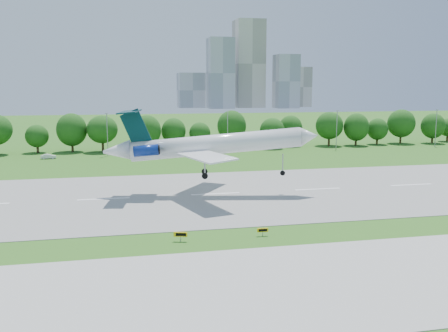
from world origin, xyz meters
TOP-DOWN VIEW (x-y plane):
  - ground at (0.00, 0.00)m, footprint 600.00×600.00m
  - runway at (0.00, 25.00)m, footprint 400.00×45.00m
  - taxiway at (0.00, -18.00)m, footprint 400.00×23.00m
  - tree_line at (0.00, 92.00)m, footprint 288.40×8.40m
  - light_poles at (-2.50, 82.00)m, footprint 175.90×0.25m
  - skyline at (100.16, 390.61)m, footprint 127.00×52.00m
  - airliner at (-1.83, 25.32)m, footprint 39.15×28.11m
  - taxi_sign_left at (1.07, -1.67)m, footprint 1.53×0.27m
  - taxi_sign_centre at (-9.85, -1.73)m, footprint 1.75×0.67m
  - service_vehicle_a at (-35.88, 79.13)m, footprint 4.15×1.86m
  - service_vehicle_b at (-8.78, 73.34)m, footprint 3.90×2.18m

SIDE VIEW (x-z plane):
  - ground at x=0.00m, z-range 0.00..0.00m
  - runway at x=0.00m, z-range 0.00..0.08m
  - taxiway at x=0.00m, z-range 0.00..0.08m
  - service_vehicle_b at x=-8.78m, z-range 0.00..1.25m
  - service_vehicle_a at x=-35.88m, z-range 0.00..1.32m
  - taxi_sign_left at x=1.07m, z-range 0.25..1.32m
  - taxi_sign_centre at x=-9.85m, z-range 0.30..1.54m
  - tree_line at x=0.00m, z-range 0.99..11.39m
  - light_poles at x=-2.50m, z-range 0.24..12.43m
  - airliner at x=-1.83m, z-range 2.97..15.44m
  - skyline at x=100.16m, z-range -9.54..70.46m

